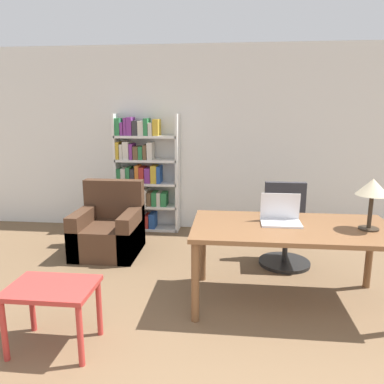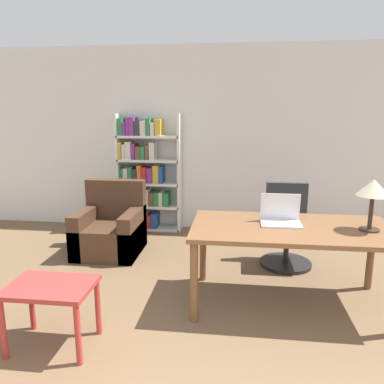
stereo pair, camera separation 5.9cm
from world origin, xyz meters
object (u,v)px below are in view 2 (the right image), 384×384
at_px(desk, 292,235).
at_px(bookshelf, 144,176).
at_px(side_table_blue, 51,295).
at_px(office_chair, 287,229).
at_px(armchair, 111,230).
at_px(table_lamp, 373,190).
at_px(laptop, 281,217).

distance_m(desk, bookshelf, 2.80).
relative_size(side_table_blue, bookshelf, 0.37).
distance_m(office_chair, armchair, 2.18).
relative_size(table_lamp, side_table_blue, 0.71).
height_order(office_chair, side_table_blue, office_chair).
xyz_separation_m(office_chair, armchair, (-2.17, 0.10, -0.13)).
bearing_deg(armchair, desk, -27.36).
distance_m(desk, office_chair, 1.02).
bearing_deg(laptop, table_lamp, -8.98).
bearing_deg(table_lamp, bookshelf, 140.24).
height_order(side_table_blue, armchair, armchair).
bearing_deg(office_chair, side_table_blue, -136.47).
xyz_separation_m(table_lamp, office_chair, (-0.56, 1.01, -0.70)).
relative_size(side_table_blue, armchair, 0.71).
bearing_deg(table_lamp, office_chair, 119.05).
relative_size(laptop, armchair, 0.41).
relative_size(table_lamp, office_chair, 0.48).
bearing_deg(desk, bookshelf, 132.23).
height_order(laptop, armchair, laptop).
height_order(table_lamp, bookshelf, bookshelf).
xyz_separation_m(laptop, armchair, (-1.99, 0.99, -0.53)).
bearing_deg(office_chair, laptop, -101.63).
xyz_separation_m(side_table_blue, armchair, (-0.22, 1.96, -0.14)).
height_order(side_table_blue, bookshelf, bookshelf).
distance_m(desk, side_table_blue, 2.08).
distance_m(laptop, side_table_blue, 2.05).
distance_m(laptop, armchair, 2.28).
bearing_deg(office_chair, armchair, 177.37).
bearing_deg(laptop, side_table_blue, -151.44).
height_order(desk, bookshelf, bookshelf).
height_order(armchair, bookshelf, bookshelf).
bearing_deg(office_chair, table_lamp, -60.95).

